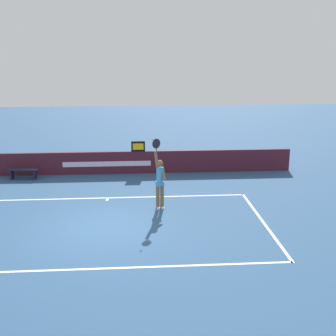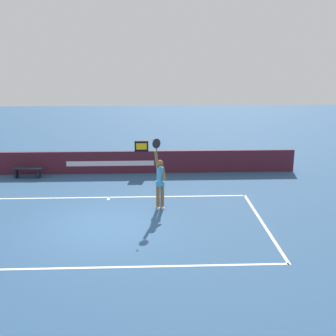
{
  "view_description": "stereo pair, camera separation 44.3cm",
  "coord_description": "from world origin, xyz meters",
  "px_view_note": "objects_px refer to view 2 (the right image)",
  "views": [
    {
      "loc": [
        1.13,
        -13.0,
        5.46
      ],
      "look_at": [
        2.17,
        1.4,
        1.52
      ],
      "focal_mm": 47.34,
      "sensor_mm": 36.0,
      "label": 1
    },
    {
      "loc": [
        1.57,
        -13.03,
        5.46
      ],
      "look_at": [
        2.17,
        1.4,
        1.52
      ],
      "focal_mm": 47.34,
      "sensor_mm": 36.0,
      "label": 2
    }
  ],
  "objects_px": {
    "tennis_player": "(160,180)",
    "tennis_ball": "(152,139)",
    "speed_display": "(141,146)",
    "courtside_bench_near": "(27,170)"
  },
  "relations": [
    {
      "from": "speed_display",
      "to": "courtside_bench_near",
      "type": "xyz_separation_m",
      "value": [
        -4.93,
        -0.58,
        -0.9
      ]
    },
    {
      "from": "speed_display",
      "to": "tennis_ball",
      "type": "relative_size",
      "value": 9.33
    },
    {
      "from": "tennis_player",
      "to": "tennis_ball",
      "type": "bearing_deg",
      "value": -132.74
    },
    {
      "from": "speed_display",
      "to": "courtside_bench_near",
      "type": "height_order",
      "value": "speed_display"
    },
    {
      "from": "tennis_ball",
      "to": "tennis_player",
      "type": "bearing_deg",
      "value": 47.26
    },
    {
      "from": "tennis_ball",
      "to": "courtside_bench_near",
      "type": "relative_size",
      "value": 0.05
    },
    {
      "from": "tennis_player",
      "to": "tennis_ball",
      "type": "distance_m",
      "value": 1.53
    },
    {
      "from": "speed_display",
      "to": "tennis_player",
      "type": "relative_size",
      "value": 0.24
    },
    {
      "from": "tennis_player",
      "to": "courtside_bench_near",
      "type": "height_order",
      "value": "tennis_player"
    },
    {
      "from": "speed_display",
      "to": "tennis_ball",
      "type": "bearing_deg",
      "value": -84.61
    }
  ]
}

